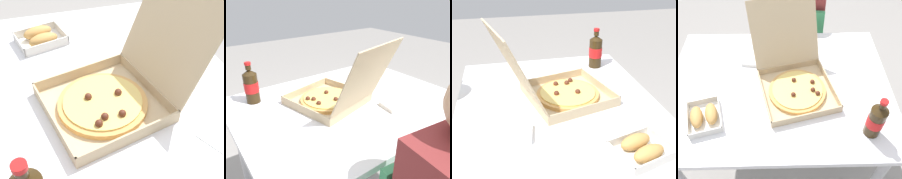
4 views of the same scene
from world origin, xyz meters
TOP-DOWN VIEW (x-y plane):
  - dining_table at (0.00, 0.00)m, footprint 1.17×0.89m
  - pizza_box_open at (0.08, -0.01)m, footprint 0.46×0.56m
  - bread_side_box at (-0.34, -0.21)m, footprint 0.19×0.22m
  - cola_bottle at (0.42, -0.29)m, footprint 0.07×0.07m
  - paper_menu at (0.35, 0.29)m, footprint 0.26×0.23m
  - napkin_pile at (-0.15, 0.19)m, footprint 0.12×0.12m

SIDE VIEW (x-z plane):
  - dining_table at x=0.00m, z-range 0.29..1.02m
  - paper_menu at x=0.35m, z-range 0.74..0.74m
  - napkin_pile at x=-0.15m, z-range 0.74..0.76m
  - bread_side_box at x=-0.34m, z-range 0.73..0.79m
  - pizza_box_open at x=0.08m, z-range 0.61..0.97m
  - cola_bottle at x=0.42m, z-range 0.72..0.94m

